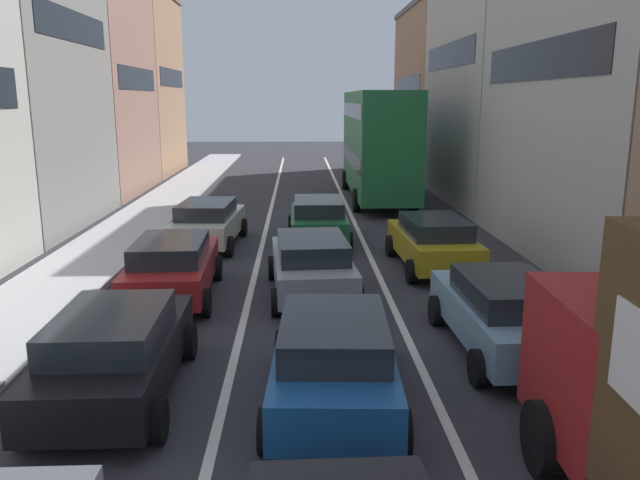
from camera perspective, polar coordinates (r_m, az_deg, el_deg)
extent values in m
cube|color=#BCBCBC|center=(23.16, -17.52, 0.54)|extent=(2.60, 64.00, 0.14)
cube|color=silver|center=(22.36, -5.07, 0.49)|extent=(0.16, 60.00, 0.01)
cube|color=silver|center=(22.43, 3.64, 0.56)|extent=(0.16, 60.00, 0.01)
cube|color=black|center=(25.26, -21.51, 17.68)|extent=(0.02, 7.04, 1.10)
cube|color=#936B5B|center=(34.60, -21.99, 12.60)|extent=(7.00, 8.70, 10.38)
cube|color=black|center=(33.60, -16.26, 13.92)|extent=(0.02, 7.04, 1.10)
cube|color=#9E7556|center=(43.00, -18.01, 13.14)|extent=(7.00, 8.70, 10.98)
cube|color=black|center=(42.21, -13.33, 14.18)|extent=(0.02, 7.04, 1.10)
cube|color=#9E7556|center=(41.64, 12.78, 12.86)|extent=(7.00, 10.90, 10.09)
cube|color=black|center=(40.91, 7.91, 13.76)|extent=(0.02, 8.80, 1.10)
cube|color=#66605B|center=(42.00, 13.14, 19.95)|extent=(7.20, 10.90, 0.30)
cube|color=#B2ADA3|center=(31.13, 18.09, 14.56)|extent=(7.00, 10.90, 12.10)
cube|color=black|center=(30.17, 11.63, 16.15)|extent=(0.02, 8.80, 1.10)
cube|color=black|center=(19.59, 19.22, 15.20)|extent=(0.02, 8.80, 1.10)
cube|color=black|center=(9.75, 24.79, -5.86)|extent=(2.02, 0.12, 0.70)
cylinder|color=black|center=(8.88, 19.63, -16.62)|extent=(0.34, 0.97, 0.96)
cube|color=#194C8C|center=(10.02, 1.25, -11.14)|extent=(2.00, 4.38, 0.70)
cube|color=#1E2328|center=(9.62, 1.28, -8.57)|extent=(1.70, 2.48, 0.52)
cylinder|color=black|center=(11.53, -3.47, -9.75)|extent=(0.25, 0.65, 0.64)
cylinder|color=black|center=(11.54, 5.82, -9.76)|extent=(0.25, 0.65, 0.64)
cylinder|color=black|center=(8.91, -4.87, -16.95)|extent=(0.25, 0.65, 0.64)
cylinder|color=black|center=(8.93, 7.51, -16.94)|extent=(0.25, 0.65, 0.64)
cube|color=black|center=(10.75, -18.03, -10.09)|extent=(1.87, 4.33, 0.70)
cube|color=#1E2328|center=(10.37, -18.52, -7.65)|extent=(1.62, 2.43, 0.52)
cylinder|color=black|center=(12.43, -20.33, -8.85)|extent=(0.23, 0.64, 0.64)
cylinder|color=black|center=(12.01, -11.82, -9.06)|extent=(0.23, 0.64, 0.64)
cylinder|color=black|center=(9.93, -25.41, -14.92)|extent=(0.23, 0.64, 0.64)
cylinder|color=black|center=(9.40, -14.59, -15.65)|extent=(0.23, 0.64, 0.64)
cube|color=gray|center=(15.33, -0.78, -2.61)|extent=(2.08, 4.41, 0.70)
cube|color=#1E2328|center=(15.00, -0.72, -0.74)|extent=(1.74, 2.51, 0.52)
cylinder|color=black|center=(16.78, -4.35, -2.52)|extent=(0.26, 0.65, 0.64)
cylinder|color=black|center=(16.92, 1.89, -2.36)|extent=(0.26, 0.65, 0.64)
cylinder|color=black|center=(13.98, -4.03, -5.66)|extent=(0.26, 0.65, 0.64)
cylinder|color=black|center=(14.15, 3.47, -5.43)|extent=(0.26, 0.65, 0.64)
cube|color=#A51E1E|center=(15.54, -13.25, -2.74)|extent=(1.95, 4.36, 0.70)
cube|color=#1E2328|center=(15.21, -13.47, -0.90)|extent=(1.67, 2.46, 0.52)
cylinder|color=black|center=(17.19, -15.47, -2.59)|extent=(0.24, 0.65, 0.64)
cylinder|color=black|center=(16.91, -9.34, -2.54)|extent=(0.24, 0.65, 0.64)
cylinder|color=black|center=(14.45, -17.70, -5.64)|extent=(0.24, 0.65, 0.64)
cylinder|color=black|center=(14.13, -10.40, -5.65)|extent=(0.24, 0.65, 0.64)
cube|color=#19592D|center=(21.04, -0.16, 1.62)|extent=(1.81, 4.30, 0.70)
cube|color=#1E2328|center=(20.74, -0.15, 3.03)|extent=(1.59, 2.41, 0.52)
cylinder|color=black|center=(22.53, -2.63, 1.44)|extent=(0.22, 0.64, 0.64)
cylinder|color=black|center=(22.59, 2.05, 1.48)|extent=(0.22, 0.64, 0.64)
cylinder|color=black|center=(19.67, -2.70, -0.22)|extent=(0.22, 0.64, 0.64)
cylinder|color=black|center=(19.74, 2.65, -0.18)|extent=(0.22, 0.64, 0.64)
cube|color=beige|center=(20.81, -10.14, 1.29)|extent=(2.07, 4.40, 0.70)
cube|color=#1E2328|center=(20.51, -10.31, 2.71)|extent=(1.73, 2.50, 0.52)
cylinder|color=black|center=(22.47, -11.66, 1.16)|extent=(0.26, 0.65, 0.64)
cylinder|color=black|center=(22.13, -7.02, 1.15)|extent=(0.26, 0.65, 0.64)
cylinder|color=black|center=(19.71, -13.57, -0.55)|extent=(0.26, 0.65, 0.64)
cylinder|color=black|center=(19.31, -8.29, -0.59)|extent=(0.26, 0.65, 0.64)
cube|color=#759EB7|center=(12.48, 16.37, -6.77)|extent=(1.92, 4.35, 0.70)
cube|color=#1E2328|center=(12.13, 16.85, -4.58)|extent=(1.65, 2.45, 0.52)
cylinder|color=black|center=(13.64, 10.55, -6.33)|extent=(0.24, 0.65, 0.64)
cylinder|color=black|center=(14.20, 17.81, -5.97)|extent=(0.24, 0.65, 0.64)
cylinder|color=black|center=(11.03, 14.26, -11.22)|extent=(0.24, 0.65, 0.64)
cylinder|color=black|center=(11.71, 23.02, -10.44)|extent=(0.24, 0.65, 0.64)
cube|color=#B29319|center=(18.05, 10.21, -0.46)|extent=(1.99, 4.37, 0.70)
cube|color=#1E2328|center=(17.74, 10.44, 1.16)|extent=(1.69, 2.47, 0.52)
cylinder|color=black|center=(19.31, 6.44, -0.54)|extent=(0.25, 0.65, 0.64)
cylinder|color=black|center=(19.74, 11.70, -0.43)|extent=(0.25, 0.65, 0.64)
cylinder|color=black|center=(16.54, 8.34, -2.85)|extent=(0.25, 0.65, 0.64)
cylinder|color=black|center=(17.04, 14.39, -2.66)|extent=(0.25, 0.65, 0.64)
cube|color=#1E6033|center=(29.91, 5.26, 6.87)|extent=(2.56, 10.51, 2.40)
cube|color=black|center=(29.87, 5.27, 7.56)|extent=(2.58, 9.88, 0.70)
cube|color=#1E6033|center=(29.76, 5.35, 11.24)|extent=(2.56, 10.51, 2.16)
cube|color=black|center=(29.76, 5.36, 11.70)|extent=(2.58, 9.88, 0.64)
cylinder|color=black|center=(33.66, 2.33, 5.51)|extent=(0.31, 1.00, 1.00)
cylinder|color=black|center=(33.93, 6.56, 5.49)|extent=(0.31, 1.00, 1.00)
cylinder|color=black|center=(26.82, 3.35, 3.64)|extent=(0.31, 1.00, 1.00)
cylinder|color=black|center=(27.16, 8.62, 3.63)|extent=(0.31, 1.00, 1.00)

